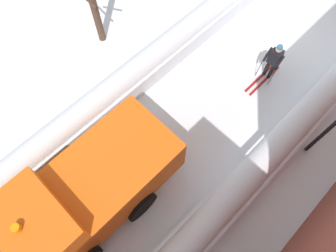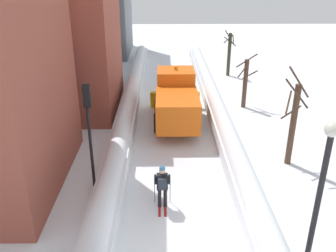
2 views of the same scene
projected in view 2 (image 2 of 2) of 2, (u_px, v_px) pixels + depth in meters
ground_plane at (173, 126)px, 21.17m from camera, size 80.00×80.00×0.00m
snowbank_left at (126, 117)px, 20.90m from camera, size 1.10×36.00×1.23m
snowbank_right at (220, 117)px, 20.97m from camera, size 1.10×36.00×1.23m
building_brick_mid at (42, 45)px, 22.35m from camera, size 9.06×7.23×8.23m
building_concrete_far at (70, 12)px, 29.24m from camera, size 6.83×7.08×10.20m
building_tower_distant at (89, 3)px, 36.72m from camera, size 8.06×8.01×10.12m
plow_truck at (176, 100)px, 20.92m from camera, size 3.20×5.98×3.12m
skier at (162, 185)px, 13.75m from camera, size 0.62×1.80×1.81m
traffic_light_pole at (89, 117)px, 14.31m from camera, size 0.28×0.42×4.44m
street_lamp at (321, 185)px, 9.75m from camera, size 0.40×0.40×5.03m
bare_tree_near at (293, 123)px, 16.42m from camera, size 1.09×1.25×4.73m
bare_tree_mid at (245, 82)px, 23.42m from camera, size 1.29×1.07×3.49m
bare_tree_far at (229, 53)px, 30.15m from camera, size 1.01×0.96×3.80m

